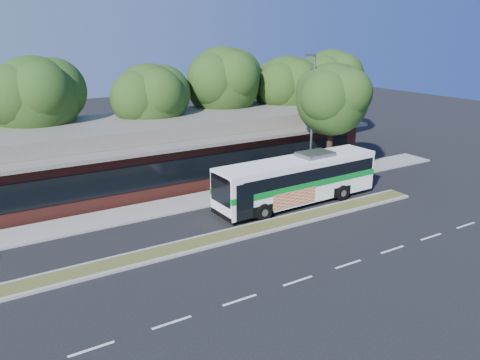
% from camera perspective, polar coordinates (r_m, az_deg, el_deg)
% --- Properties ---
extents(ground, '(120.00, 120.00, 0.00)m').
position_cam_1_polar(ground, '(24.90, -0.07, -7.30)').
color(ground, black).
rests_on(ground, ground).
extents(median_strip, '(26.00, 1.10, 0.15)m').
position_cam_1_polar(median_strip, '(25.34, -0.77, -6.66)').
color(median_strip, '#4F5423').
rests_on(median_strip, ground).
extents(sidewalk, '(44.00, 2.60, 0.12)m').
position_cam_1_polar(sidewalk, '(30.12, -6.37, -2.76)').
color(sidewalk, gray).
rests_on(sidewalk, ground).
extents(plaza_building, '(33.20, 11.20, 4.45)m').
position_cam_1_polar(plaza_building, '(35.37, -11.02, 3.61)').
color(plaza_building, '#5D251D').
rests_on(plaza_building, ground).
extents(lamp_post, '(0.93, 0.18, 9.07)m').
position_cam_1_polar(lamp_post, '(33.52, 8.75, 7.82)').
color(lamp_post, slate).
rests_on(lamp_post, ground).
extents(tree_bg_b, '(6.69, 6.00, 9.00)m').
position_cam_1_polar(tree_bg_b, '(36.12, -23.13, 9.31)').
color(tree_bg_b, black).
rests_on(tree_bg_b, ground).
extents(tree_bg_c, '(6.24, 5.60, 8.26)m').
position_cam_1_polar(tree_bg_c, '(37.19, -10.46, 9.76)').
color(tree_bg_c, black).
rests_on(tree_bg_c, ground).
extents(tree_bg_d, '(6.91, 6.20, 9.37)m').
position_cam_1_polar(tree_bg_d, '(40.99, -1.64, 11.91)').
color(tree_bg_d, black).
rests_on(tree_bg_d, ground).
extents(tree_bg_e, '(6.47, 5.80, 8.50)m').
position_cam_1_polar(tree_bg_e, '(43.49, 6.03, 11.25)').
color(tree_bg_e, black).
rests_on(tree_bg_e, ground).
extents(tree_bg_f, '(6.69, 6.00, 8.92)m').
position_cam_1_polar(tree_bg_f, '(48.05, 11.18, 12.00)').
color(tree_bg_f, black).
rests_on(tree_bg_f, ground).
extents(transit_bus, '(11.40, 2.92, 3.18)m').
position_cam_1_polar(transit_bus, '(29.71, 7.09, 0.41)').
color(transit_bus, white).
rests_on(transit_bus, ground).
extents(sidewalk_tree, '(5.69, 5.10, 8.51)m').
position_cam_1_polar(sidewalk_tree, '(34.31, 11.52, 9.86)').
color(sidewalk_tree, black).
rests_on(sidewalk_tree, ground).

